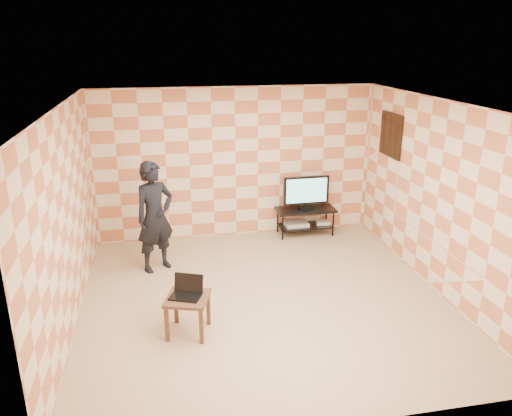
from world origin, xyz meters
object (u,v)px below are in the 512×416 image
(tv_stand, at_px, (305,215))
(side_table, at_px, (188,303))
(tv, at_px, (306,191))
(person, at_px, (155,217))

(tv_stand, relative_size, side_table, 1.72)
(tv, bearing_deg, tv_stand, 89.47)
(person, bearing_deg, tv_stand, -11.08)
(tv_stand, distance_m, side_table, 3.72)
(tv_stand, bearing_deg, person, -160.46)
(tv_stand, bearing_deg, tv, -90.53)
(side_table, bearing_deg, tv_stand, 50.85)
(tv, height_order, side_table, tv)
(person, bearing_deg, side_table, -110.17)
(tv_stand, xyz_separation_m, side_table, (-2.35, -2.88, 0.04))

